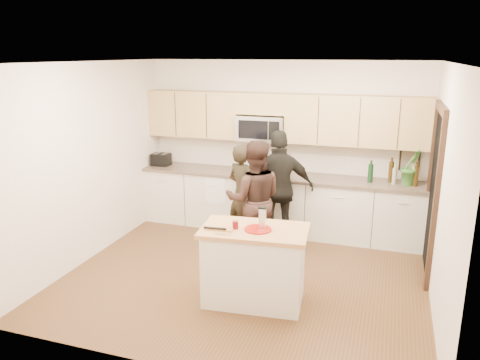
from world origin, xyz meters
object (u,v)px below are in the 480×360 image
(island, at_px, (254,265))
(woman_right, at_px, (279,189))
(woman_center, at_px, (254,200))
(toaster, at_px, (161,159))
(woman_left, at_px, (243,194))

(island, relative_size, woman_right, 0.72)
(woman_center, xyz_separation_m, woman_right, (0.24, 0.50, 0.04))
(island, relative_size, woman_center, 0.76)
(toaster, bearing_deg, woman_center, -27.78)
(woman_left, distance_m, woman_center, 0.53)
(toaster, distance_m, woman_center, 2.23)
(island, xyz_separation_m, woman_center, (-0.37, 1.23, 0.38))
(island, distance_m, toaster, 3.31)
(island, bearing_deg, woman_right, 88.75)
(woman_left, relative_size, woman_center, 0.91)
(island, distance_m, woman_left, 1.81)
(island, bearing_deg, woman_center, 101.16)
(toaster, relative_size, woman_left, 0.19)
(island, distance_m, woman_center, 1.34)
(toaster, height_order, woman_right, woman_right)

